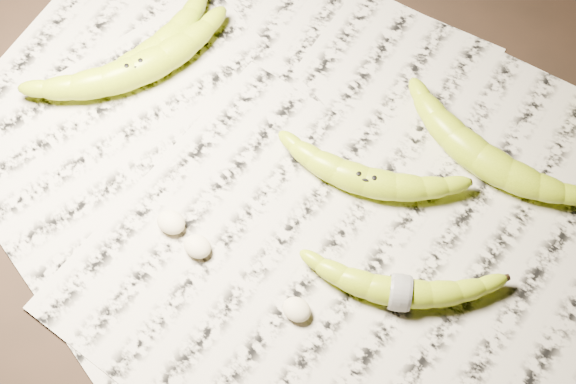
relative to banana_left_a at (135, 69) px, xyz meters
The scene contains 11 objects.
ground 0.23m from the banana_left_a, ahead, with size 3.00×3.00×0.00m, color black.
newspaper_patch 0.25m from the banana_left_a, ahead, with size 0.90×0.70×0.01m, color beige.
banana_left_a is the anchor object (origin of this frame).
banana_left_b 0.05m from the banana_left_a, 88.48° to the left, with size 0.18×0.06×0.04m, color #BFDB1B, non-canonical shape.
banana_center 0.31m from the banana_left_a, ahead, with size 0.19×0.06×0.04m, color #BFDB1B, non-canonical shape.
banana_taped 0.41m from the banana_left_a, ahead, with size 0.19×0.05×0.03m, color #BFDB1B, non-canonical shape.
banana_upper_a 0.42m from the banana_left_a, 16.52° to the left, with size 0.21×0.07×0.04m, color #BFDB1B, non-canonical shape.
measuring_tape 0.41m from the banana_left_a, ahead, with size 0.04×0.04×0.00m, color white.
flesh_chunk_a 0.20m from the banana_left_a, 41.33° to the right, with size 0.03×0.03×0.02m, color #F7EDBF.
flesh_chunk_b 0.24m from the banana_left_a, 36.19° to the right, with size 0.03×0.03×0.02m, color #F7EDBF.
flesh_chunk_c 0.36m from the banana_left_a, 23.88° to the right, with size 0.03×0.03×0.02m, color #F7EDBF.
Camera 1 is at (0.24, -0.34, 0.82)m, focal length 50.00 mm.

